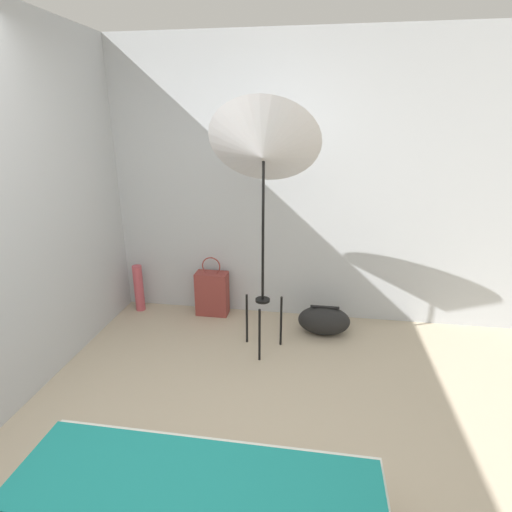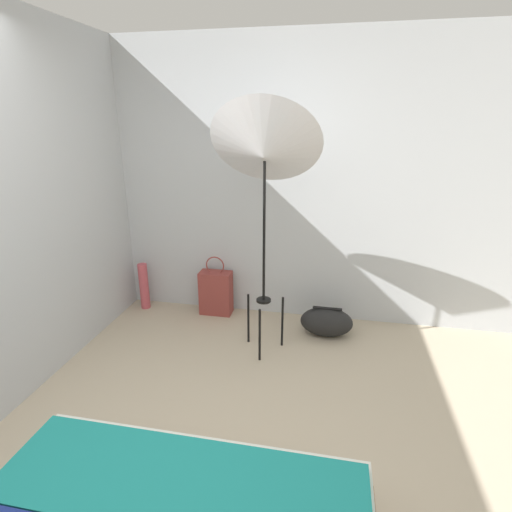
{
  "view_description": "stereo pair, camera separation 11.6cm",
  "coord_description": "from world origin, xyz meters",
  "px_view_note": "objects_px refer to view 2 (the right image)",
  "views": [
    {
      "loc": [
        0.65,
        -1.23,
        1.88
      ],
      "look_at": [
        0.22,
        1.53,
        0.92
      ],
      "focal_mm": 28.0,
      "sensor_mm": 36.0,
      "label": 1
    },
    {
      "loc": [
        0.77,
        -1.21,
        1.88
      ],
      "look_at": [
        0.22,
        1.53,
        0.92
      ],
      "focal_mm": 28.0,
      "sensor_mm": 36.0,
      "label": 2
    }
  ],
  "objects_px": {
    "photo_umbrella": "(265,152)",
    "paper_roll": "(144,286)",
    "tote_bag": "(216,292)",
    "duffel_bag": "(326,322)"
  },
  "relations": [
    {
      "from": "tote_bag",
      "to": "duffel_bag",
      "type": "bearing_deg",
      "value": -11.86
    },
    {
      "from": "tote_bag",
      "to": "duffel_bag",
      "type": "height_order",
      "value": "tote_bag"
    },
    {
      "from": "photo_umbrella",
      "to": "duffel_bag",
      "type": "xyz_separation_m",
      "value": [
        0.52,
        0.34,
        -1.52
      ]
    },
    {
      "from": "photo_umbrella",
      "to": "tote_bag",
      "type": "height_order",
      "value": "photo_umbrella"
    },
    {
      "from": "duffel_bag",
      "to": "paper_roll",
      "type": "distance_m",
      "value": 1.89
    },
    {
      "from": "photo_umbrella",
      "to": "paper_roll",
      "type": "relative_size",
      "value": 4.21
    },
    {
      "from": "tote_bag",
      "to": "paper_roll",
      "type": "relative_size",
      "value": 1.26
    },
    {
      "from": "photo_umbrella",
      "to": "duffel_bag",
      "type": "bearing_deg",
      "value": 33.02
    },
    {
      "from": "paper_roll",
      "to": "duffel_bag",
      "type": "bearing_deg",
      "value": -6.18
    },
    {
      "from": "paper_roll",
      "to": "photo_umbrella",
      "type": "bearing_deg",
      "value": -21.83
    }
  ]
}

